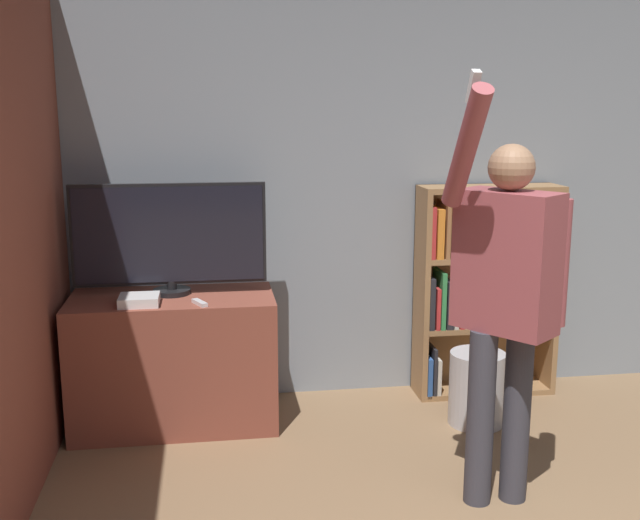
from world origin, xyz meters
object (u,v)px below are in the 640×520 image
Objects in this scene: bookshelf at (473,292)px; person at (505,291)px; game_console at (139,300)px; waste_bin at (477,388)px; television at (170,237)px.

bookshelf is 0.68× the size of person.
game_console reaches higher than waste_bin.
waste_bin is at bearing -3.32° from game_console.
waste_bin is at bearing -10.58° from television.
waste_bin is at bearing 128.25° from person.
waste_bin is (1.95, -0.11, -0.59)m from game_console.
television is 2.53× the size of waste_bin.
bookshelf reaches higher than waste_bin.
bookshelf is 0.70m from waste_bin.
person is at bearing -104.06° from waste_bin.
television is 0.81× the size of bookshelf.
person is at bearing -37.76° from television.
person reaches higher than game_console.
person is at bearing -104.59° from bookshelf.
person reaches higher than waste_bin.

